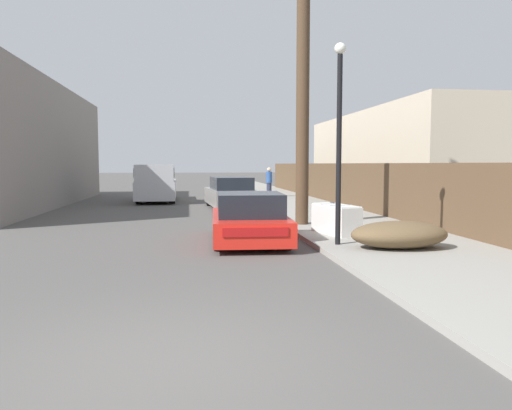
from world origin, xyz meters
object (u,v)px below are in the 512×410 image
(pedestrian, at_px, (269,182))
(street_lamp, at_px, (339,129))
(discarded_fridge, at_px, (336,219))
(parked_sports_car_red, at_px, (249,220))
(brush_pile, at_px, (399,235))
(car_parked_mid, at_px, (231,193))
(pickup_truck, at_px, (156,184))
(utility_pole, at_px, (303,77))

(pedestrian, bearing_deg, street_lamp, -93.81)
(discarded_fridge, bearing_deg, street_lamp, -117.84)
(parked_sports_car_red, xyz_separation_m, brush_pile, (3.09, -2.00, -0.15))
(car_parked_mid, distance_m, street_lamp, 11.48)
(parked_sports_car_red, height_order, street_lamp, street_lamp)
(street_lamp, bearing_deg, pickup_truck, 108.26)
(street_lamp, distance_m, brush_pile, 2.72)
(discarded_fridge, bearing_deg, pickup_truck, 99.62)
(pickup_truck, bearing_deg, street_lamp, 107.34)
(utility_pole, height_order, pedestrian, utility_pole)
(car_parked_mid, distance_m, utility_pole, 8.38)
(parked_sports_car_red, relative_size, pedestrian, 2.48)
(parked_sports_car_red, xyz_separation_m, pedestrian, (3.02, 15.47, 0.40))
(pickup_truck, distance_m, street_lamp, 16.26)
(parked_sports_car_red, bearing_deg, utility_pole, 56.11)
(discarded_fridge, distance_m, pickup_truck, 14.73)
(discarded_fridge, xyz_separation_m, car_parked_mid, (-2.00, 9.48, 0.15))
(utility_pole, xyz_separation_m, pedestrian, (1.06, 12.84, -3.62))
(pickup_truck, height_order, utility_pole, utility_pole)
(pedestrian, bearing_deg, discarded_fridge, -92.47)
(discarded_fridge, xyz_separation_m, pedestrian, (0.65, 15.10, 0.46))
(brush_pile, bearing_deg, pickup_truck, 111.33)
(utility_pole, distance_m, brush_pile, 6.34)
(car_parked_mid, relative_size, pedestrian, 2.85)
(pickup_truck, bearing_deg, brush_pile, 110.40)
(parked_sports_car_red, distance_m, pickup_truck, 14.38)
(street_lamp, bearing_deg, pedestrian, 86.19)
(utility_pole, height_order, brush_pile, utility_pole)
(pickup_truck, xyz_separation_m, street_lamp, (5.06, -15.34, 1.82))
(discarded_fridge, height_order, brush_pile, discarded_fridge)
(car_parked_mid, height_order, pedestrian, pedestrian)
(car_parked_mid, height_order, utility_pole, utility_pole)
(pickup_truck, distance_m, utility_pole, 13.01)
(car_parked_mid, xyz_separation_m, utility_pole, (1.60, -7.22, 3.94))
(discarded_fridge, height_order, street_lamp, street_lamp)
(parked_sports_car_red, distance_m, street_lamp, 3.20)
(brush_pile, bearing_deg, car_parked_mid, 102.94)
(discarded_fridge, distance_m, utility_pole, 4.68)
(car_parked_mid, bearing_deg, pickup_truck, 126.22)
(utility_pole, xyz_separation_m, brush_pile, (1.13, -4.63, -4.17))
(utility_pole, height_order, street_lamp, utility_pole)
(car_parked_mid, bearing_deg, parked_sports_car_red, -96.21)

